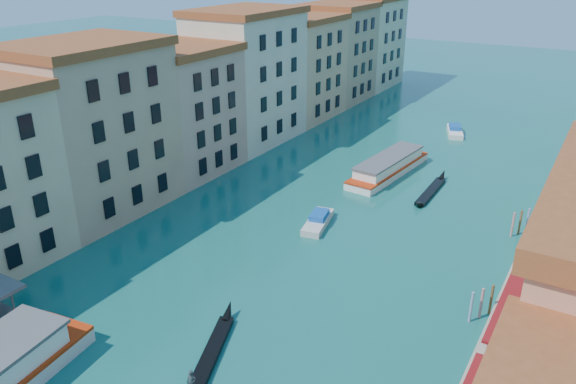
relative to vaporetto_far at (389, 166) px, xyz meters
name	(u,v)px	position (x,y,z in m)	size (l,w,h in m)	color
left_bank_palazzos	(223,89)	(-25.88, -3.31, 8.52)	(12.80, 128.40, 21.00)	tan
quay	(556,212)	(22.12, -2.98, -0.68)	(4.00, 140.00, 1.00)	#A19882
vaporetto_far	(389,166)	(0.00, 0.00, 0.00)	(5.81, 17.95, 2.62)	white
gondola_fore	(210,355)	(2.71, -44.01, -0.75)	(5.50, 12.31, 2.56)	black
gondola_far	(431,190)	(7.28, -3.45, -0.81)	(1.34, 12.87, 1.82)	black
motorboat_mid	(318,221)	(-0.97, -19.30, -0.64)	(3.46, 7.00, 1.39)	silver
motorboat_far	(455,131)	(2.85, 23.70, -0.60)	(4.53, 7.54, 1.49)	white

